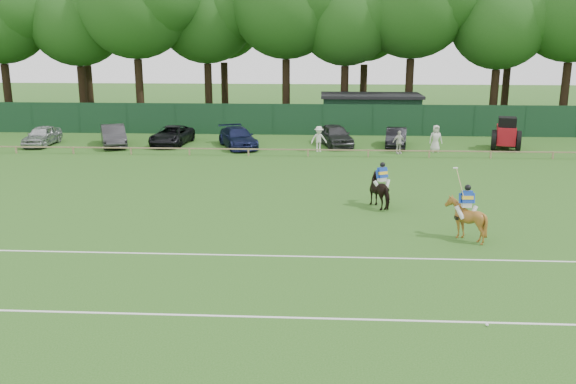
# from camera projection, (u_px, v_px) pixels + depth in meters

# --- Properties ---
(ground) EXTENTS (160.00, 160.00, 0.00)m
(ground) POSITION_uv_depth(u_px,v_px,m) (271.00, 247.00, 23.30)
(ground) COLOR #1E4C14
(ground) RESTS_ON ground
(horse_dark) EXTENTS (1.63, 2.06, 1.58)m
(horse_dark) POSITION_uv_depth(u_px,v_px,m) (382.00, 191.00, 28.50)
(horse_dark) COLOR black
(horse_dark) RESTS_ON ground
(horse_chestnut) EXTENTS (1.42, 1.58, 1.68)m
(horse_chestnut) POSITION_uv_depth(u_px,v_px,m) (465.00, 219.00, 23.96)
(horse_chestnut) COLOR brown
(horse_chestnut) RESTS_ON ground
(sedan_silver) EXTENTS (1.76, 4.22, 1.43)m
(sedan_silver) POSITION_uv_depth(u_px,v_px,m) (42.00, 136.00, 44.52)
(sedan_silver) COLOR #B0B2B5
(sedan_silver) RESTS_ON ground
(sedan_grey) EXTENTS (3.27, 4.92, 1.53)m
(sedan_grey) POSITION_uv_depth(u_px,v_px,m) (113.00, 136.00, 44.24)
(sedan_grey) COLOR #2B2A2D
(sedan_grey) RESTS_ON ground
(suv_black) EXTENTS (2.70, 5.09, 1.36)m
(suv_black) POSITION_uv_depth(u_px,v_px,m) (172.00, 136.00, 44.82)
(suv_black) COLOR black
(suv_black) RESTS_ON ground
(sedan_navy) EXTENTS (3.74, 5.33, 1.43)m
(sedan_navy) POSITION_uv_depth(u_px,v_px,m) (238.00, 138.00, 43.68)
(sedan_navy) COLOR #121839
(sedan_navy) RESTS_ON ground
(hatch_grey) EXTENTS (2.97, 4.92, 1.57)m
(hatch_grey) POSITION_uv_depth(u_px,v_px,m) (335.00, 135.00, 44.31)
(hatch_grey) COLOR #2F3032
(hatch_grey) RESTS_ON ground
(estate_black) EXTENTS (1.98, 4.27, 1.35)m
(estate_black) POSITION_uv_depth(u_px,v_px,m) (396.00, 137.00, 44.00)
(estate_black) COLOR black
(estate_black) RESTS_ON ground
(spectator_left) EXTENTS (1.28, 0.96, 1.77)m
(spectator_left) POSITION_uv_depth(u_px,v_px,m) (319.00, 139.00, 42.12)
(spectator_left) COLOR silver
(spectator_left) RESTS_ON ground
(spectator_mid) EXTENTS (1.00, 0.75, 1.58)m
(spectator_mid) POSITION_uv_depth(u_px,v_px,m) (399.00, 142.00, 41.38)
(spectator_mid) COLOR beige
(spectator_mid) RESTS_ON ground
(spectator_right) EXTENTS (0.97, 0.69, 1.86)m
(spectator_right) POSITION_uv_depth(u_px,v_px,m) (436.00, 139.00, 42.02)
(spectator_right) COLOR beige
(spectator_right) RESTS_ON ground
(rider_dark) EXTENTS (0.89, 0.61, 1.41)m
(rider_dark) POSITION_uv_depth(u_px,v_px,m) (382.00, 176.00, 28.30)
(rider_dark) COLOR silver
(rider_dark) RESTS_ON ground
(rider_chestnut) EXTENTS (0.94, 0.57, 2.05)m
(rider_chestnut) POSITION_uv_depth(u_px,v_px,m) (467.00, 201.00, 23.76)
(rider_chestnut) COLOR silver
(rider_chestnut) RESTS_ON ground
(polo_ball) EXTENTS (0.09, 0.09, 0.09)m
(polo_ball) POSITION_uv_depth(u_px,v_px,m) (487.00, 325.00, 16.94)
(polo_ball) COLOR silver
(polo_ball) RESTS_ON ground
(pitch_lines) EXTENTS (60.00, 5.10, 0.01)m
(pitch_lines) POSITION_uv_depth(u_px,v_px,m) (262.00, 283.00, 19.92)
(pitch_lines) COLOR silver
(pitch_lines) RESTS_ON ground
(pitch_rail) EXTENTS (62.10, 0.10, 0.50)m
(pitch_rail) POSITION_uv_depth(u_px,v_px,m) (293.00, 150.00, 40.59)
(pitch_rail) COLOR #997F5B
(pitch_rail) RESTS_ON ground
(perimeter_fence) EXTENTS (92.08, 0.08, 2.50)m
(perimeter_fence) POSITION_uv_depth(u_px,v_px,m) (298.00, 119.00, 49.09)
(perimeter_fence) COLOR #14351E
(perimeter_fence) RESTS_ON ground
(utility_shed) EXTENTS (8.40, 4.40, 3.04)m
(utility_shed) POSITION_uv_depth(u_px,v_px,m) (370.00, 112.00, 51.60)
(utility_shed) COLOR #14331E
(utility_shed) RESTS_ON ground
(tree_row) EXTENTS (96.00, 12.00, 21.00)m
(tree_row) POSITION_uv_depth(u_px,v_px,m) (323.00, 121.00, 57.03)
(tree_row) COLOR #26561C
(tree_row) RESTS_ON ground
(tractor) EXTENTS (2.43, 3.10, 2.31)m
(tractor) POSITION_uv_depth(u_px,v_px,m) (506.00, 134.00, 42.87)
(tractor) COLOR #A20F19
(tractor) RESTS_ON ground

